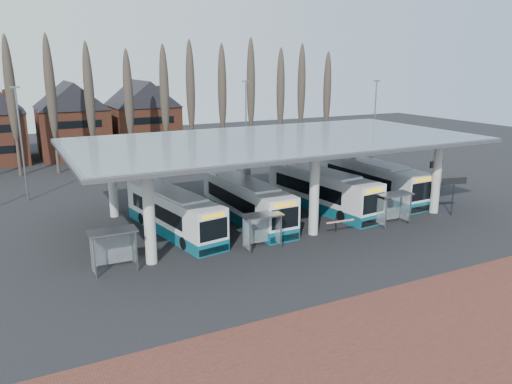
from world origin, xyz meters
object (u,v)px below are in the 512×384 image
bus_2 (321,190)px  shelter_2 (393,202)px  bus_3 (370,180)px  bus_1 (246,202)px  bus_0 (173,213)px  shelter_0 (113,241)px  shelter_1 (261,223)px

bus_2 → shelter_2: (2.25, -6.34, 0.28)m
shelter_2 → bus_2: bearing=111.0°
bus_3 → bus_2: bearing=-172.8°
bus_1 → shelter_2: bus_1 is taller
bus_2 → shelter_2: bearing=-76.9°
bus_2 → bus_3: bus_3 is taller
bus_0 → shelter_0: bearing=-145.3°
bus_3 → shelter_1: bus_3 is taller
bus_1 → bus_3: bus_3 is taller
bus_1 → bus_3: (13.43, 1.24, 0.07)m
shelter_1 → shelter_2: size_ratio=0.97×
bus_0 → bus_3: bearing=-5.3°
bus_1 → shelter_2: size_ratio=4.19×
bus_1 → shelter_2: bearing=-34.5°
bus_3 → shelter_0: (-24.83, -6.59, 0.31)m
bus_3 → shelter_1: size_ratio=4.53×
bus_2 → shelter_1: (-9.02, -6.25, 0.21)m
bus_1 → shelter_1: size_ratio=4.32×
bus_3 → shelter_2: 8.43m
bus_2 → shelter_0: 19.39m
bus_1 → shelter_1: 6.36m
bus_1 → shelter_1: (-1.83, -6.09, 0.27)m
bus_0 → shelter_2: bus_0 is taller
bus_1 → bus_2: bearing=-0.0°
bus_1 → bus_2: size_ratio=0.95×
bus_2 → shelter_0: (-18.59, -5.51, 0.32)m
bus_0 → bus_1: 6.02m
bus_3 → shelter_2: size_ratio=4.39×
bus_1 → bus_3: 13.49m
bus_2 → shelter_2: bus_2 is taller
bus_1 → shelter_0: bearing=-156.1°
bus_0 → shelter_1: bus_0 is taller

